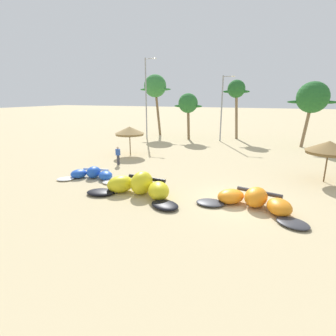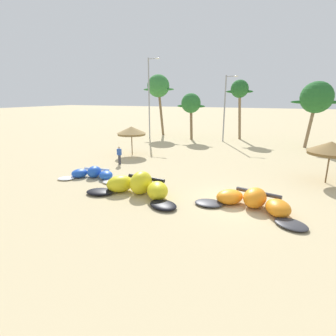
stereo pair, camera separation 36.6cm
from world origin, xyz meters
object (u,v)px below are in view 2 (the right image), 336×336
object	(u,v)px
palm_center_left	(317,98)
lamppost_west	(150,95)
person_near_kites	(119,155)
palm_leftmost	(158,87)
beach_umbrella_middle	(331,148)
palm_left	(191,104)
kite_left	(138,187)
kite_left_of_center	(253,202)
lamppost_west_center	(226,105)
beach_umbrella_near_van	(131,131)
kite_far_left	(93,174)
palm_left_of_gap	(240,90)

from	to	relation	value
palm_center_left	lamppost_west	size ratio (longest dim) A/B	0.69
person_near_kites	palm_leftmost	bearing A→B (deg)	103.83
beach_umbrella_middle	palm_left	distance (m)	21.08
kite_left	palm_center_left	bearing A→B (deg)	62.46
kite_left	beach_umbrella_middle	size ratio (longest dim) A/B	2.14
kite_left_of_center	palm_leftmost	size ratio (longest dim) A/B	0.67
lamppost_west_center	palm_leftmost	bearing A→B (deg)	168.05
beach_umbrella_middle	lamppost_west_center	world-z (taller)	lamppost_west_center
kite_left	beach_umbrella_near_van	size ratio (longest dim) A/B	2.18
kite_left_of_center	palm_left	size ratio (longest dim) A/B	0.96
kite_far_left	kite_left	xyz separation A→B (m)	(4.82, -1.78, 0.22)
person_near_kites	lamppost_west_center	distance (m)	17.60
kite_left_of_center	kite_far_left	bearing A→B (deg)	173.96
beach_umbrella_middle	palm_left_of_gap	bearing A→B (deg)	116.55
palm_center_left	lamppost_west_center	bearing A→B (deg)	175.93
kite_left_of_center	lamppost_west_center	xyz separation A→B (m)	(-5.80, 21.56, 4.33)
lamppost_west_center	kite_far_left	bearing A→B (deg)	-105.69
person_near_kites	palm_left_of_gap	xyz separation A→B (m)	(7.40, 18.86, 5.83)
kite_left_of_center	beach_umbrella_middle	size ratio (longest dim) A/B	1.99
kite_left_of_center	palm_left_of_gap	xyz separation A→B (m)	(-4.55, 24.41, 6.23)
kite_far_left	person_near_kites	distance (m)	4.38
lamppost_west_center	person_near_kites	bearing A→B (deg)	-111.01
person_near_kites	palm_leftmost	world-z (taller)	palm_leftmost
lamppost_west_center	kite_left_of_center	bearing A→B (deg)	-74.94
palm_leftmost	palm_left	world-z (taller)	palm_leftmost
beach_umbrella_near_van	palm_center_left	bearing A→B (deg)	32.89
beach_umbrella_middle	lamppost_west	size ratio (longest dim) A/B	0.28
beach_umbrella_near_van	kite_left	bearing A→B (deg)	-58.11
kite_left_of_center	lamppost_west	size ratio (longest dim) A/B	0.55
palm_center_left	lamppost_west_center	distance (m)	10.33
beach_umbrella_middle	palm_center_left	distance (m)	14.52
lamppost_west	lamppost_west_center	bearing A→B (deg)	6.83
palm_left_of_gap	lamppost_west	distance (m)	12.35
kite_left_of_center	palm_center_left	distance (m)	21.95
kite_left	person_near_kites	world-z (taller)	person_near_kites
kite_far_left	palm_center_left	xyz separation A→B (m)	(15.98, 19.61, 5.39)
kite_far_left	beach_umbrella_middle	bearing A→B (deg)	19.01
palm_left	lamppost_west_center	xyz separation A→B (m)	(4.71, 0.10, -0.13)
kite_left	kite_left_of_center	distance (m)	6.72
beach_umbrella_middle	lamppost_west	world-z (taller)	lamppost_west
lamppost_west	person_near_kites	bearing A→B (deg)	-74.00
kite_far_left	person_near_kites	bearing A→B (deg)	95.77
kite_left	palm_left	distance (m)	22.77
kite_left	kite_far_left	bearing A→B (deg)	159.74
beach_umbrella_middle	lamppost_west	xyz separation A→B (m)	(-20.50, 13.65, 3.50)
kite_left_of_center	beach_umbrella_near_van	world-z (taller)	beach_umbrella_near_van
kite_far_left	palm_leftmost	xyz separation A→B (m)	(-4.93, 22.60, 6.94)
beach_umbrella_near_van	palm_left	distance (m)	12.40
kite_far_left	lamppost_west	bearing A→B (deg)	103.75
kite_far_left	palm_center_left	world-z (taller)	palm_center_left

